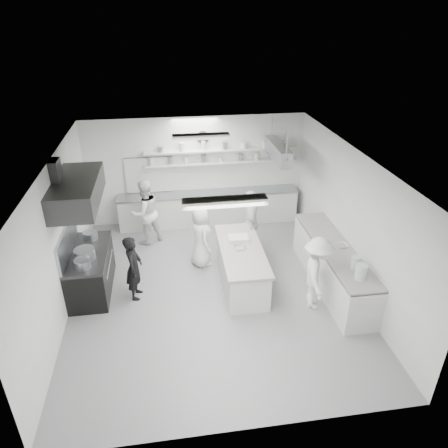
{
  "coord_description": "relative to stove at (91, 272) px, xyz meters",
  "views": [
    {
      "loc": [
        -0.86,
        -7.44,
        5.54
      ],
      "look_at": [
        0.35,
        0.6,
        1.29
      ],
      "focal_mm": 33.32,
      "sensor_mm": 36.0,
      "label": 1
    }
  ],
  "objects": [
    {
      "name": "pass_through_window",
      "position": [
        1.3,
        3.08,
        1.0
      ],
      "size": [
        1.3,
        0.04,
        1.0
      ],
      "primitive_type": "cube",
      "color": "black",
      "rests_on": "wall_back"
    },
    {
      "name": "cook_island_left",
      "position": [
        2.46,
        0.68,
        0.32
      ],
      "size": [
        0.65,
        0.84,
        1.54
      ],
      "primitive_type": "imported",
      "rotation": [
        0.0,
        0.0,
        1.8
      ],
      "color": "white",
      "rests_on": "floor"
    },
    {
      "name": "wall_front",
      "position": [
        2.6,
        -3.9,
        1.05
      ],
      "size": [
        6.0,
        0.04,
        3.0
      ],
      "primitive_type": "cube",
      "color": "silver",
      "rests_on": "floor"
    },
    {
      "name": "bowl_island_a",
      "position": [
        3.24,
        -0.19,
        0.41
      ],
      "size": [
        0.32,
        0.32,
        0.07
      ],
      "primitive_type": "imported",
      "rotation": [
        0.0,
        0.0,
        0.22
      ],
      "color": "#93979E",
      "rests_on": "prep_island"
    },
    {
      "name": "right_counter",
      "position": [
        5.25,
        -0.6,
        0.02
      ],
      "size": [
        0.74,
        3.3,
        0.94
      ],
      "primitive_type": "cube",
      "color": "silver",
      "rests_on": "floor"
    },
    {
      "name": "cook_back",
      "position": [
        1.16,
        1.95,
        0.41
      ],
      "size": [
        1.05,
        0.99,
        1.73
      ],
      "primitive_type": "imported",
      "rotation": [
        0.0,
        0.0,
        -2.61
      ],
      "color": "white",
      "rests_on": "floor"
    },
    {
      "name": "light_fixture_rear",
      "position": [
        2.6,
        1.4,
        2.49
      ],
      "size": [
        1.3,
        0.25,
        0.1
      ],
      "primitive_type": "cube",
      "color": "silver",
      "rests_on": "ceiling"
    },
    {
      "name": "cook_stove",
      "position": [
        0.96,
        -0.4,
        0.27
      ],
      "size": [
        0.41,
        0.57,
        1.45
      ],
      "primitive_type": "imported",
      "rotation": [
        0.0,
        0.0,
        1.43
      ],
      "color": "black",
      "rests_on": "floor"
    },
    {
      "name": "stove_pot",
      "position": [
        0.0,
        -0.27,
        0.6
      ],
      "size": [
        0.42,
        0.42,
        0.27
      ],
      "primitive_type": "cylinder",
      "color": "#93979E",
      "rests_on": "stove"
    },
    {
      "name": "light_fixture_front",
      "position": [
        2.6,
        -2.2,
        2.49
      ],
      "size": [
        1.3,
        0.25,
        0.1
      ],
      "primitive_type": "cube",
      "color": "silver",
      "rests_on": "ceiling"
    },
    {
      "name": "prep_island",
      "position": [
        3.27,
        -0.23,
        -0.03
      ],
      "size": [
        0.88,
        2.27,
        0.83
      ],
      "primitive_type": "cube",
      "rotation": [
        0.0,
        0.0,
        -0.02
      ],
      "color": "silver",
      "rests_on": "floor"
    },
    {
      "name": "wall_back",
      "position": [
        2.6,
        3.1,
        1.05
      ],
      "size": [
        6.0,
        0.04,
        3.0
      ],
      "primitive_type": "cube",
      "color": "silver",
      "rests_on": "floor"
    },
    {
      "name": "cook_right",
      "position": [
        4.61,
        -1.25,
        0.34
      ],
      "size": [
        0.82,
        1.14,
        1.58
      ],
      "primitive_type": "imported",
      "rotation": [
        0.0,
        0.0,
        1.32
      ],
      "color": "white",
      "rests_on": "floor"
    },
    {
      "name": "wall_left",
      "position": [
        -0.4,
        -0.4,
        1.05
      ],
      "size": [
        0.04,
        7.0,
        3.0
      ],
      "primitive_type": "cube",
      "color": "silver",
      "rests_on": "floor"
    },
    {
      "name": "wall_clock",
      "position": [
        2.8,
        3.06,
        2.0
      ],
      "size": [
        0.32,
        0.05,
        0.32
      ],
      "primitive_type": "cylinder",
      "rotation": [
        1.57,
        0.0,
        0.0
      ],
      "color": "silver",
      "rests_on": "wall_back"
    },
    {
      "name": "shelf_upper",
      "position": [
        3.3,
        2.97,
        1.65
      ],
      "size": [
        4.2,
        0.26,
        0.04
      ],
      "primitive_type": "cube",
      "color": "silver",
      "rests_on": "wall_back"
    },
    {
      "name": "back_counter",
      "position": [
        2.9,
        2.8,
        0.01
      ],
      "size": [
        5.0,
        0.6,
        0.92
      ],
      "primitive_type": "cube",
      "color": "silver",
      "rests_on": "floor"
    },
    {
      "name": "stove",
      "position": [
        0.0,
        0.0,
        0.0
      ],
      "size": [
        0.8,
        1.8,
        0.9
      ],
      "primitive_type": "cube",
      "color": "black",
      "rests_on": "floor"
    },
    {
      "name": "pot_rack",
      "position": [
        4.6,
        2.0,
        1.85
      ],
      "size": [
        0.3,
        1.6,
        0.4
      ],
      "primitive_type": "cube",
      "color": "#93979E",
      "rests_on": "ceiling"
    },
    {
      "name": "floor",
      "position": [
        2.6,
        -0.4,
        -0.46
      ],
      "size": [
        6.0,
        7.0,
        0.02
      ],
      "primitive_type": "cube",
      "color": "gray",
      "rests_on": "ground"
    },
    {
      "name": "ceiling",
      "position": [
        2.6,
        -0.4,
        2.56
      ],
      "size": [
        6.0,
        7.0,
        0.02
      ],
      "primitive_type": "cube",
      "color": "silver",
      "rests_on": "wall_back"
    },
    {
      "name": "exhaust_hood",
      "position": [
        0.0,
        -0.0,
        1.9
      ],
      "size": [
        0.85,
        2.0,
        0.5
      ],
      "primitive_type": "cube",
      "color": "#2D2D2F",
      "rests_on": "wall_left"
    },
    {
      "name": "cook_island_right",
      "position": [
        3.73,
        1.05,
        0.39
      ],
      "size": [
        0.61,
        1.05,
        1.68
      ],
      "primitive_type": "imported",
      "rotation": [
        0.0,
        0.0,
        -1.79
      ],
      "color": "white",
      "rests_on": "floor"
    },
    {
      "name": "wall_right",
      "position": [
        5.6,
        -0.4,
        1.05
      ],
      "size": [
        0.04,
        7.0,
        3.0
      ],
      "primitive_type": "cube",
      "color": "silver",
      "rests_on": "floor"
    },
    {
      "name": "bowl_right",
      "position": [
        5.4,
        -0.58,
        0.52
      ],
      "size": [
        0.3,
        0.3,
        0.06
      ],
      "primitive_type": "imported",
      "rotation": [
        0.0,
        0.0,
        0.15
      ],
      "color": "silver",
      "rests_on": "right_counter"
    },
    {
      "name": "bowl_island_b",
      "position": [
        3.07,
        0.29,
        0.41
      ],
      "size": [
        0.24,
        0.24,
        0.06
      ],
      "primitive_type": "imported",
      "rotation": [
        0.0,
        0.0,
        -0.39
      ],
      "color": "silver",
      "rests_on": "prep_island"
    },
    {
      "name": "shelf_lower",
      "position": [
        3.3,
        2.97,
        1.3
      ],
      "size": [
        4.2,
        0.26,
        0.04
      ],
      "primitive_type": "cube",
      "color": "silver",
      "rests_on": "wall_back"
    }
  ]
}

